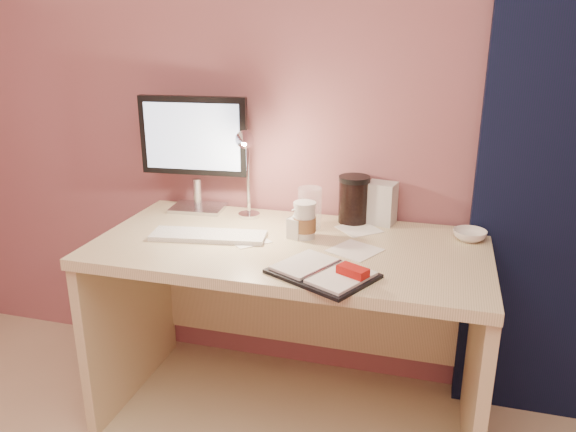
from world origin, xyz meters
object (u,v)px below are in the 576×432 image
(desk, at_px, (295,291))
(planner, at_px, (325,272))
(coffee_cup, at_px, (305,221))
(bowl, at_px, (470,235))
(keyboard, at_px, (209,236))
(dark_jar, at_px, (354,202))
(product_box, at_px, (381,203))
(lotion_bottle, at_px, (296,223))
(monitor, at_px, (195,143))
(clear_cup, at_px, (310,208))
(desk_lamp, at_px, (233,165))

(desk, bearing_deg, planner, -59.92)
(coffee_cup, xyz_separation_m, bowl, (0.58, 0.14, -0.04))
(keyboard, xyz_separation_m, dark_jar, (0.48, 0.32, 0.08))
(planner, bearing_deg, product_box, 105.93)
(lotion_bottle, bearing_deg, bowl, 13.59)
(monitor, relative_size, lotion_bottle, 4.13)
(clear_cup, bearing_deg, monitor, 170.35)
(coffee_cup, bearing_deg, monitor, 158.83)
(bowl, bearing_deg, planner, -134.85)
(keyboard, height_order, lotion_bottle, lotion_bottle)
(planner, height_order, coffee_cup, coffee_cup)
(coffee_cup, height_order, bowl, coffee_cup)
(desk, xyz_separation_m, bowl, (0.62, 0.13, 0.24))
(clear_cup, distance_m, bowl, 0.60)
(keyboard, bearing_deg, monitor, 111.93)
(monitor, height_order, product_box, monitor)
(monitor, bearing_deg, desk_lamp, -34.41)
(monitor, distance_m, planner, 0.87)
(clear_cup, xyz_separation_m, lotion_bottle, (-0.02, -0.12, -0.02))
(dark_jar, bearing_deg, monitor, -178.05)
(monitor, relative_size, coffee_cup, 3.50)
(keyboard, height_order, desk_lamp, desk_lamp)
(clear_cup, bearing_deg, keyboard, -147.60)
(planner, distance_m, product_box, 0.56)
(planner, relative_size, coffee_cup, 2.74)
(bowl, bearing_deg, desk, -167.97)
(planner, bearing_deg, bowl, 72.09)
(desk_lamp, bearing_deg, coffee_cup, -29.90)
(desk, bearing_deg, desk_lamp, 164.36)
(keyboard, relative_size, dark_jar, 2.51)
(bowl, relative_size, desk_lamp, 0.32)
(monitor, bearing_deg, bowl, -8.14)
(dark_jar, bearing_deg, product_box, 8.08)
(monitor, xyz_separation_m, clear_cup, (0.51, -0.09, -0.21))
(planner, bearing_deg, keyboard, -176.63)
(keyboard, bearing_deg, planner, -32.31)
(planner, height_order, dark_jar, dark_jar)
(coffee_cup, bearing_deg, desk, 173.12)
(bowl, distance_m, dark_jar, 0.45)
(planner, height_order, desk_lamp, desk_lamp)
(coffee_cup, height_order, clear_cup, clear_cup)
(lotion_bottle, bearing_deg, coffee_cup, 20.67)
(desk, height_order, coffee_cup, coffee_cup)
(desk_lamp, bearing_deg, monitor, 135.17)
(lotion_bottle, distance_m, desk_lamp, 0.34)
(bowl, xyz_separation_m, product_box, (-0.34, 0.10, 0.06))
(dark_jar, bearing_deg, clear_cup, -144.35)
(bowl, relative_size, dark_jar, 0.72)
(lotion_bottle, bearing_deg, dark_jar, 53.32)
(bowl, distance_m, lotion_bottle, 0.63)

